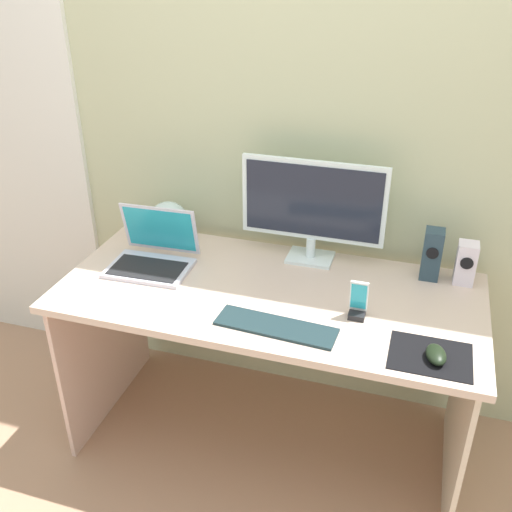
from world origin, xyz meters
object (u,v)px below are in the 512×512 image
(laptop, at_px, (152,255))
(mouse, at_px, (436,355))
(fishbowl, at_px, (168,221))
(phone_in_dock, at_px, (358,305))
(speaker_right, at_px, (466,263))
(keyboard_external, at_px, (276,327))
(speaker_near_monitor, at_px, (432,254))
(monitor, at_px, (313,206))

(laptop, relative_size, mouse, 3.21)
(fishbowl, height_order, phone_in_dock, fishbowl)
(speaker_right, distance_m, phone_in_dock, 0.49)
(keyboard_external, height_order, phone_in_dock, phone_in_dock)
(speaker_right, bearing_deg, keyboard_external, -140.25)
(mouse, bearing_deg, speaker_near_monitor, 83.38)
(speaker_right, relative_size, speaker_near_monitor, 0.82)
(monitor, bearing_deg, laptop, -157.76)
(speaker_right, height_order, phone_in_dock, speaker_right)
(speaker_near_monitor, height_order, fishbowl, speaker_near_monitor)
(mouse, xyz_separation_m, phone_in_dock, (-0.26, 0.16, 0.03))
(monitor, xyz_separation_m, mouse, (0.50, -0.51, -0.21))
(speaker_near_monitor, relative_size, phone_in_dock, 1.41)
(speaker_near_monitor, relative_size, keyboard_external, 0.49)
(laptop, height_order, keyboard_external, laptop)
(laptop, height_order, fishbowl, laptop)
(speaker_right, height_order, keyboard_external, speaker_right)
(speaker_near_monitor, xyz_separation_m, fishbowl, (-1.07, 0.01, -0.02))
(speaker_near_monitor, xyz_separation_m, mouse, (0.04, -0.51, -0.08))
(fishbowl, xyz_separation_m, phone_in_dock, (0.85, -0.35, -0.03))
(monitor, xyz_separation_m, fishbowl, (-0.61, -0.00, -0.15))
(speaker_right, xyz_separation_m, keyboard_external, (-0.59, -0.49, -0.08))
(laptop, bearing_deg, speaker_right, 11.14)
(speaker_right, xyz_separation_m, phone_in_dock, (-0.34, -0.34, -0.03))
(fishbowl, relative_size, keyboard_external, 0.42)
(speaker_near_monitor, height_order, laptop, laptop)
(phone_in_dock, bearing_deg, speaker_right, 45.10)
(speaker_near_monitor, bearing_deg, laptop, -167.57)
(keyboard_external, xyz_separation_m, phone_in_dock, (0.24, 0.14, 0.04))
(monitor, distance_m, laptop, 0.65)
(laptop, bearing_deg, monitor, 22.24)
(monitor, height_order, speaker_near_monitor, monitor)
(monitor, bearing_deg, speaker_right, -0.72)
(laptop, xyz_separation_m, fishbowl, (-0.04, 0.23, 0.04))
(fishbowl, relative_size, mouse, 1.71)
(keyboard_external, bearing_deg, speaker_near_monitor, 50.16)
(fishbowl, bearing_deg, phone_in_dock, -22.26)
(monitor, xyz_separation_m, speaker_right, (0.58, -0.01, -0.15))
(monitor, relative_size, speaker_near_monitor, 2.84)
(fishbowl, xyz_separation_m, keyboard_external, (0.61, -0.49, -0.08))
(monitor, relative_size, fishbowl, 3.28)
(speaker_right, distance_m, fishbowl, 1.20)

